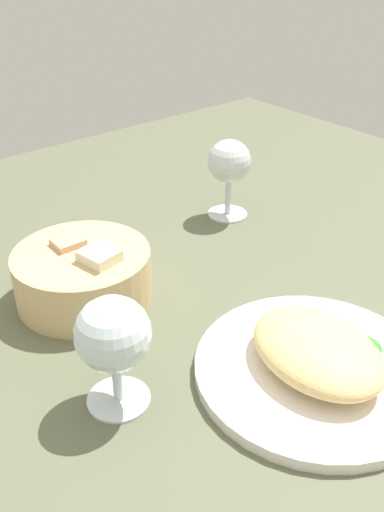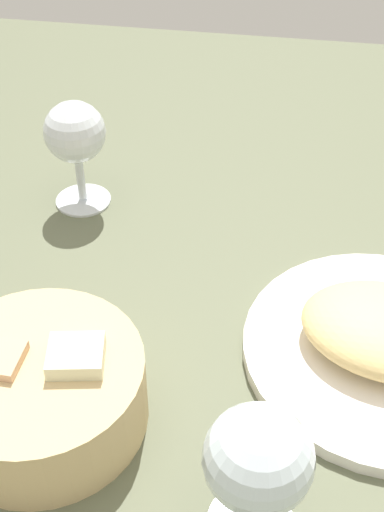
{
  "view_description": "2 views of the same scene",
  "coord_description": "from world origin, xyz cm",
  "px_view_note": "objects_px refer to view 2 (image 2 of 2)",
  "views": [
    {
      "loc": [
        -41.5,
        42.45,
        43.97
      ],
      "look_at": [
        7.62,
        1.84,
        5.44
      ],
      "focal_mm": 40.04,
      "sensor_mm": 36.0,
      "label": 1
    },
    {
      "loc": [
        -3.01,
        46.83,
        49.09
      ],
      "look_at": [
        5.41,
        -2.95,
        5.55
      ],
      "focal_mm": 47.86,
      "sensor_mm": 36.0,
      "label": 2
    }
  ],
  "objects_px": {
    "wine_glass_near": "(75,138)",
    "wine_glass_far": "(258,463)",
    "bread_basket": "(41,390)",
    "plate": "(384,351)"
  },
  "relations": [
    {
      "from": "wine_glass_near",
      "to": "wine_glass_far",
      "type": "xyz_separation_m",
      "value": [
        -0.24,
        0.38,
        -0.01
      ]
    },
    {
      "from": "wine_glass_far",
      "to": "wine_glass_near",
      "type": "bearing_deg",
      "value": -57.31
    },
    {
      "from": "bread_basket",
      "to": "wine_glass_far",
      "type": "xyz_separation_m",
      "value": [
        -0.18,
        0.07,
        0.05
      ]
    },
    {
      "from": "plate",
      "to": "bread_basket",
      "type": "relative_size",
      "value": 1.49
    },
    {
      "from": "plate",
      "to": "wine_glass_far",
      "type": "bearing_deg",
      "value": 60.64
    },
    {
      "from": "bread_basket",
      "to": "wine_glass_near",
      "type": "bearing_deg",
      "value": -79.23
    },
    {
      "from": "bread_basket",
      "to": "wine_glass_far",
      "type": "height_order",
      "value": "wine_glass_far"
    },
    {
      "from": "plate",
      "to": "wine_glass_far",
      "type": "relative_size",
      "value": 2.08
    },
    {
      "from": "plate",
      "to": "wine_glass_far",
      "type": "distance_m",
      "value": 0.23
    },
    {
      "from": "bread_basket",
      "to": "wine_glass_far",
      "type": "distance_m",
      "value": 0.2
    }
  ]
}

